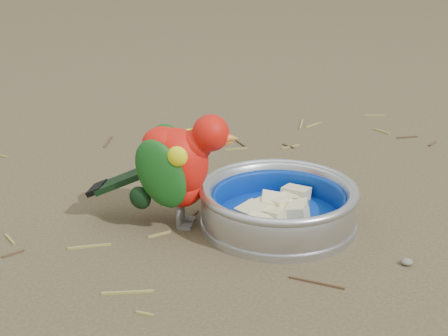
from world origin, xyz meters
name	(u,v)px	position (x,y,z in m)	size (l,w,h in m)	color
ground	(276,224)	(0.00, 0.00, 0.00)	(60.00, 60.00, 0.00)	#4C402B
food_bowl	(278,221)	(0.00, -0.01, 0.01)	(0.22, 0.22, 0.02)	#B2B2BA
bowl_wall	(279,202)	(0.00, -0.01, 0.04)	(0.22, 0.22, 0.04)	#B2B2BA
fruit_wedges	(279,206)	(0.00, -0.01, 0.03)	(0.13, 0.13, 0.03)	beige
lory_parrot	(177,172)	(-0.14, 0.04, 0.08)	(0.09, 0.20, 0.16)	red
ground_debris	(284,201)	(0.04, 0.07, 0.00)	(0.90, 0.80, 0.01)	olive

